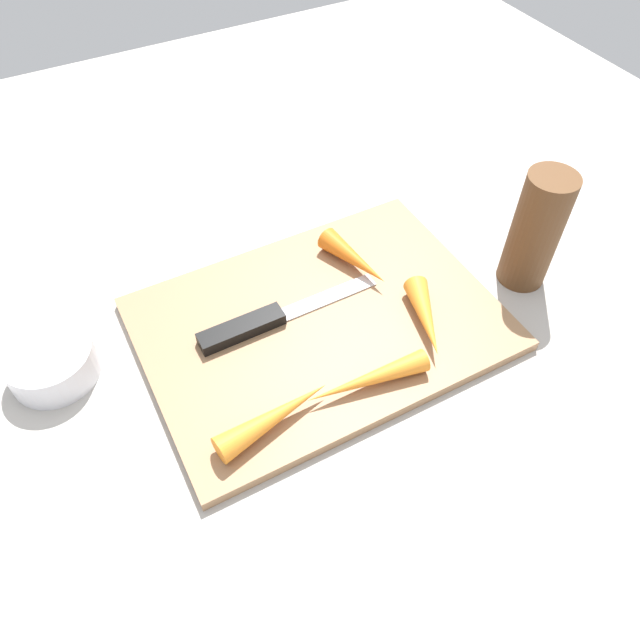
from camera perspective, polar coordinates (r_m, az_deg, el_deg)
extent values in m
plane|color=#ADA8A0|center=(0.63, 0.00, -0.71)|extent=(1.40, 1.40, 0.00)
cube|color=#99704C|center=(0.62, 0.00, -0.36)|extent=(0.36, 0.26, 0.01)
cube|color=#B7B7BC|center=(0.64, 0.78, 2.18)|extent=(0.11, 0.02, 0.00)
cube|color=black|center=(0.61, -7.46, -0.82)|extent=(0.09, 0.02, 0.01)
cone|color=orange|center=(0.56, 4.96, -5.49)|extent=(0.12, 0.03, 0.02)
cone|color=orange|center=(0.66, 3.29, 5.80)|extent=(0.05, 0.10, 0.03)
cone|color=orange|center=(0.61, 10.04, 0.22)|extent=(0.06, 0.10, 0.03)
cone|color=orange|center=(0.54, -4.35, -9.15)|extent=(0.12, 0.04, 0.03)
cylinder|color=silver|center=(0.63, -24.19, -3.73)|extent=(0.09, 0.09, 0.04)
cylinder|color=brown|center=(0.67, 19.82, 7.99)|extent=(0.05, 0.05, 0.14)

